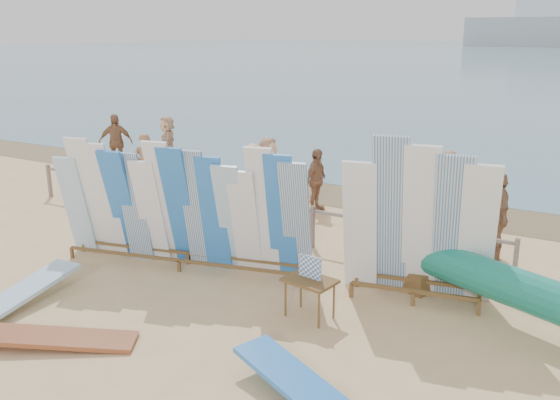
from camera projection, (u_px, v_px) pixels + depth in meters
The scene contains 24 objects.
ground at pixel (142, 278), 10.90m from camera, with size 160.00×160.00×0.00m, color #D5B07B.
wet_sand_strip at pixel (315, 190), 16.93m from camera, with size 40.00×2.60×0.01m, color brown.
distant_ship at pixel (549, 27), 165.80m from camera, with size 45.00×8.00×14.00m.
fence at pixel (232, 205), 13.24m from camera, with size 12.08×0.08×0.90m.
main_surfboard_rack at pixel (181, 211), 11.09m from camera, with size 5.05×1.70×2.51m.
side_surfboard_rack at pixel (419, 228), 9.68m from camera, with size 2.55×1.16×2.85m.
outrigger_canoe at pixel (521, 292), 8.86m from camera, with size 6.54×3.23×0.98m.
vendor_table at pixel (310, 297), 9.34m from camera, with size 0.87×0.67×1.05m.
flat_board_c at pixel (42, 345), 8.60m from camera, with size 0.56×2.70×0.07m, color #964E29.
flat_board_a at pixel (11, 311), 9.64m from camera, with size 0.56×2.70×0.07m, color #8AB9DD.
beach_chair_left at pixel (243, 207), 14.47m from camera, with size 0.65×0.67×0.86m.
beach_chair_right at pixel (266, 213), 14.04m from camera, with size 0.66×0.67×0.80m.
stroller at pixel (383, 226), 12.37m from camera, with size 0.86×0.99×1.15m.
beachgoer_10 at pixel (497, 216), 11.67m from camera, with size 1.03×0.44×1.75m, color #8C6042.
beachgoer_5 at pixel (268, 170), 15.54m from camera, with size 1.63×0.53×1.76m, color beige.
beachgoer_7 at pixel (450, 190), 13.41m from camera, with size 0.66×0.36×1.82m, color #8C6042.
beachgoer_6 at pixel (374, 212), 12.24m from camera, with size 0.76×0.36×1.56m, color tan.
beachgoer_extra_1 at pixel (116, 142), 19.15m from camera, with size 1.08×0.47×1.84m, color #8C6042.
beachgoer_11 at pixel (168, 142), 19.59m from camera, with size 1.58×0.51×1.71m, color beige.
beachgoer_4 at pixel (316, 180), 14.81m from camera, with size 0.93×0.40×1.59m, color #8C6042.
beachgoer_8 at pixel (432, 209), 12.22m from camera, with size 0.83×0.40×1.72m, color beige.
beachgoer_3 at pixel (254, 176), 15.15m from camera, with size 1.06×0.44×1.64m, color tan.
beachgoer_1 at pixel (146, 166), 15.91m from camera, with size 0.65×0.35×1.77m, color #8C6042.
beachgoer_9 at pixel (439, 192), 13.47m from camera, with size 1.11×0.46×1.72m, color tan.
Camera 1 is at (7.16, -7.53, 4.40)m, focal length 38.00 mm.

